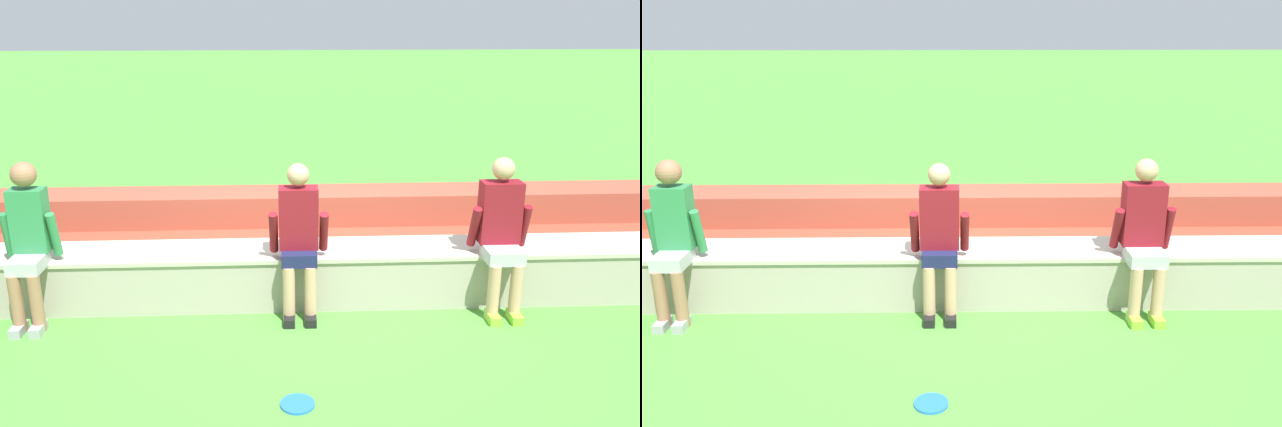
# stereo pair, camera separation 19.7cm
# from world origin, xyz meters

# --- Properties ---
(ground_plane) EXTENTS (80.00, 80.00, 0.00)m
(ground_plane) POSITION_xyz_m (0.00, 0.00, 0.00)
(ground_plane) COLOR #4C9338
(stone_seating_wall) EXTENTS (9.93, 0.62, 0.54)m
(stone_seating_wall) POSITION_xyz_m (0.00, 0.29, 0.28)
(stone_seating_wall) COLOR #A8A08E
(stone_seating_wall) RESTS_ON ground
(brick_bleachers) EXTENTS (11.11, 1.21, 0.71)m
(brick_bleachers) POSITION_xyz_m (0.00, 1.50, 0.30)
(brick_bleachers) COLOR #99422D
(brick_bleachers) RESTS_ON ground
(person_left_of_center) EXTENTS (0.48, 0.57, 1.46)m
(person_left_of_center) POSITION_xyz_m (-2.57, -0.02, 0.78)
(person_left_of_center) COLOR #996B4C
(person_left_of_center) RESTS_ON ground
(person_center) EXTENTS (0.53, 0.46, 1.43)m
(person_center) POSITION_xyz_m (-0.19, -0.03, 0.76)
(person_center) COLOR tan
(person_center) RESTS_ON ground
(person_right_of_center) EXTENTS (0.55, 0.57, 1.45)m
(person_right_of_center) POSITION_xyz_m (1.66, -0.00, 0.78)
(person_right_of_center) COLOR tan
(person_right_of_center) RESTS_ON ground
(frisbee) EXTENTS (0.25, 0.25, 0.02)m
(frisbee) POSITION_xyz_m (-0.24, -1.47, 0.01)
(frisbee) COLOR blue
(frisbee) RESTS_ON ground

